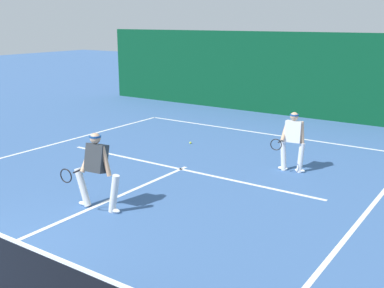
% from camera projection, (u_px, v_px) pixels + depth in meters
% --- Properties ---
extents(court_line_baseline_far, '(9.59, 0.10, 0.01)m').
position_uv_depth(court_line_baseline_far, '(263.00, 133.00, 16.16)').
color(court_line_baseline_far, white).
rests_on(court_line_baseline_far, ground_plane).
extents(court_line_service, '(7.82, 0.10, 0.01)m').
position_uv_depth(court_line_service, '(181.00, 169.00, 12.29)').
color(court_line_service, white).
rests_on(court_line_service, ground_plane).
extents(court_line_centre, '(0.10, 6.40, 0.01)m').
position_uv_depth(court_line_centre, '(99.00, 205.00, 9.92)').
color(court_line_centre, white).
rests_on(court_line_centre, ground_plane).
extents(player_near, '(1.14, 0.85, 1.63)m').
position_uv_depth(player_near, '(96.00, 168.00, 9.47)').
color(player_near, silver).
rests_on(player_near, ground_plane).
extents(player_far, '(0.72, 0.88, 1.55)m').
position_uv_depth(player_far, '(293.00, 139.00, 11.92)').
color(player_far, silver).
rests_on(player_far, ground_plane).
extents(tennis_ball, '(0.07, 0.07, 0.07)m').
position_uv_depth(tennis_ball, '(190.00, 143.00, 14.80)').
color(tennis_ball, '#D1E033').
rests_on(tennis_ball, ground_plane).
extents(back_fence_windscreen, '(19.61, 0.12, 3.34)m').
position_uv_depth(back_fence_windscreen, '(303.00, 75.00, 18.46)').
color(back_fence_windscreen, '#084023').
rests_on(back_fence_windscreen, ground_plane).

